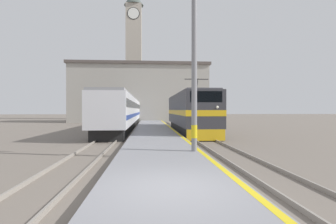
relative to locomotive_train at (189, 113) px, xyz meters
name	(u,v)px	position (x,y,z in m)	size (l,w,h in m)	color
ground_plane	(152,126)	(-3.51, 10.67, -2.01)	(200.00, 200.00, 0.00)	#70665B
platform	(153,127)	(-3.51, 5.67, -1.82)	(3.87, 140.00, 0.40)	gray
rail_track_near	(182,128)	(0.00, 5.67, -1.98)	(2.83, 140.00, 0.16)	#70665B
rail_track_far	(123,129)	(-7.06, 5.67, -1.98)	(2.83, 140.00, 0.16)	#70665B
locomotive_train	(189,113)	(0.00, 0.00, 0.00)	(2.92, 15.15, 4.91)	black
passenger_train	(128,111)	(-7.06, 12.42, 0.05)	(2.92, 40.58, 3.81)	black
catenary_mast	(196,54)	(-1.93, -13.85, 2.83)	(2.29, 0.27, 8.97)	gray
clock_tower	(134,52)	(-7.51, 38.25, 14.25)	(4.64, 4.64, 30.90)	#ADA393
station_building	(140,93)	(-5.65, 24.68, 3.46)	(25.71, 8.67, 10.91)	#A8A399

